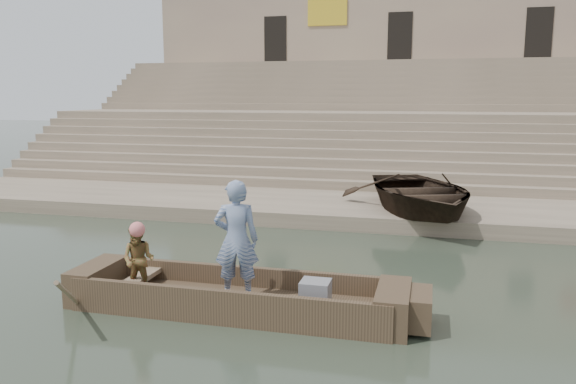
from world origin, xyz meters
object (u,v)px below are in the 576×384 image
at_px(standing_man, 236,240).
at_px(rowing_man, 139,260).
at_px(beached_rowboat, 419,192).
at_px(main_rowboat, 236,304).
at_px(television, 315,293).

relative_size(standing_man, rowing_man, 1.70).
height_order(rowing_man, beached_rowboat, beached_rowboat).
bearing_deg(main_rowboat, standing_man, -11.30).
xyz_separation_m(rowing_man, beached_rowboat, (4.37, 7.26, 0.12)).
distance_m(rowing_man, beached_rowboat, 8.48).
height_order(rowing_man, television, rowing_man).
relative_size(television, beached_rowboat, 0.09).
distance_m(rowing_man, television, 2.99).
bearing_deg(television, beached_rowboat, 78.74).
height_order(standing_man, rowing_man, standing_man).
xyz_separation_m(main_rowboat, beached_rowboat, (2.74, 7.08, 0.81)).
bearing_deg(rowing_man, main_rowboat, 0.96).
distance_m(main_rowboat, rowing_man, 1.78).
bearing_deg(television, main_rowboat, 180.00).
relative_size(main_rowboat, standing_man, 2.55).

